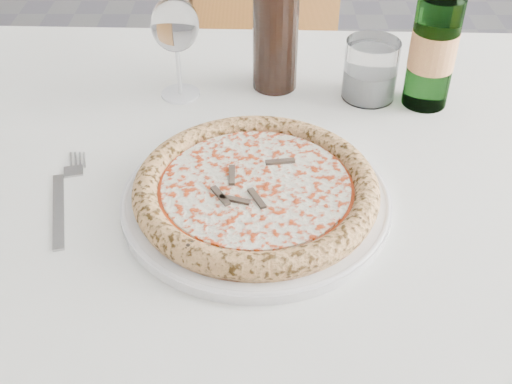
% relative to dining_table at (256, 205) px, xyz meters
% --- Properties ---
extents(dining_table, '(1.51, 0.92, 0.76)m').
position_rel_dining_table_xyz_m(dining_table, '(0.00, 0.00, 0.00)').
color(dining_table, brown).
rests_on(dining_table, floor).
extents(chair_far, '(0.53, 0.53, 0.93)m').
position_rel_dining_table_xyz_m(chair_far, '(0.06, 0.73, -0.14)').
color(chair_far, brown).
rests_on(chair_far, floor).
extents(plate, '(0.35, 0.35, 0.02)m').
position_rel_dining_table_xyz_m(plate, '(-0.00, -0.10, 0.09)').
color(plate, white).
rests_on(plate, dining_table).
extents(pizza, '(0.32, 0.32, 0.03)m').
position_rel_dining_table_xyz_m(pizza, '(-0.00, -0.10, 0.11)').
color(pizza, tan).
rests_on(pizza, plate).
extents(fork, '(0.05, 0.22, 0.00)m').
position_rel_dining_table_xyz_m(fork, '(-0.26, -0.09, 0.09)').
color(fork, '#949494').
rests_on(fork, dining_table).
extents(wine_glass, '(0.08, 0.08, 0.17)m').
position_rel_dining_table_xyz_m(wine_glass, '(-0.13, 0.18, 0.21)').
color(wine_glass, white).
rests_on(wine_glass, dining_table).
extents(tumbler, '(0.09, 0.09, 0.10)m').
position_rel_dining_table_xyz_m(tumbler, '(0.18, 0.18, 0.13)').
color(tumbler, silver).
rests_on(tumbler, dining_table).
extents(beer_bottle, '(0.07, 0.07, 0.28)m').
position_rel_dining_table_xyz_m(beer_bottle, '(0.27, 0.16, 0.20)').
color(beer_bottle, '#3D6E3A').
rests_on(beer_bottle, dining_table).
extents(wine_bottle, '(0.07, 0.07, 0.30)m').
position_rel_dining_table_xyz_m(wine_bottle, '(0.03, 0.22, 0.22)').
color(wine_bottle, black).
rests_on(wine_bottle, dining_table).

